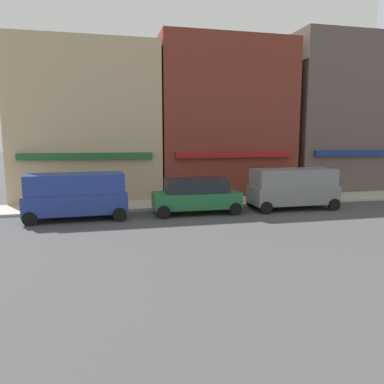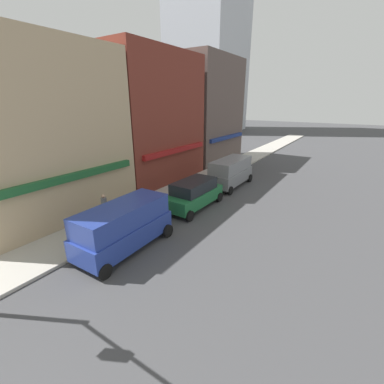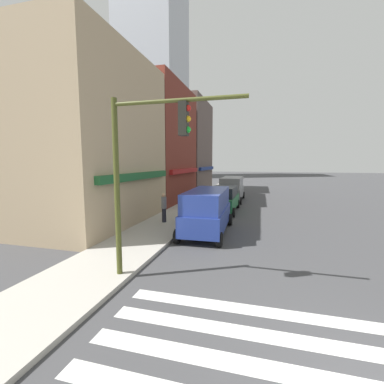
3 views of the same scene
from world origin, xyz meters
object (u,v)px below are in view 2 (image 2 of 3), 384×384
at_px(suv_green, 194,193).
at_px(van_grey, 231,171).
at_px(van_blue, 124,225).
at_px(pedestrian_grey_coat, 105,208).

bearing_deg(suv_green, van_grey, 1.12).
relative_size(van_blue, pedestrian_grey_coat, 2.85).
distance_m(suv_green, van_grey, 5.80).
relative_size(suv_green, van_grey, 0.95).
xyz_separation_m(van_grey, pedestrian_grey_coat, (-10.85, 2.94, -0.21)).
distance_m(van_blue, pedestrian_grey_coat, 3.18).
xyz_separation_m(van_blue, pedestrian_grey_coat, (1.21, 2.94, -0.21)).
bearing_deg(pedestrian_grey_coat, van_grey, 70.86).
bearing_deg(pedestrian_grey_coat, suv_green, 55.85).
bearing_deg(van_blue, suv_green, -1.51).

